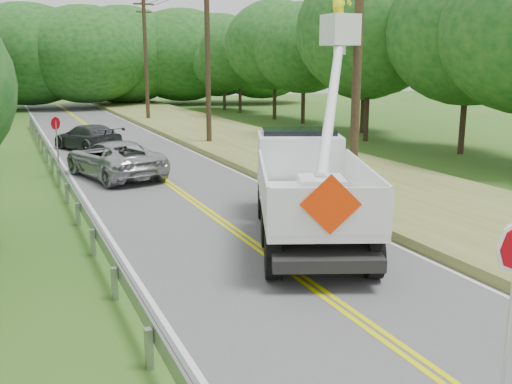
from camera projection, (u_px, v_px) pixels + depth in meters
name	position (u px, v px, depth m)	size (l,w,h in m)	color
ground	(395.00, 346.00, 9.96)	(140.00, 140.00, 0.00)	#295C1A
road	(174.00, 187.00, 22.43)	(7.20, 96.00, 0.03)	#545457
guardrail	(63.00, 178.00, 21.53)	(0.18, 48.00, 0.77)	gray
utility_poles	(258.00, 52.00, 25.91)	(1.60, 43.30, 10.00)	black
tall_grass_verge	(329.00, 170.00, 25.21)	(7.00, 96.00, 0.30)	#5D6526
treeline_right	(359.00, 45.00, 36.79)	(10.51, 52.56, 10.54)	#332319
treeline_horizon	(63.00, 55.00, 59.03)	(56.34, 13.99, 10.63)	#0E4315
bucket_truck	(307.00, 171.00, 16.76)	(5.87, 8.19, 7.50)	black
suv_silver	(114.00, 159.00, 24.20)	(2.60, 5.64, 1.57)	#A5A6AC
suv_darkgrey	(88.00, 137.00, 31.52)	(2.00, 4.93, 1.43)	#33363A
stop_sign_permanent	(57.00, 138.00, 23.72)	(0.42, 0.41, 2.61)	gray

